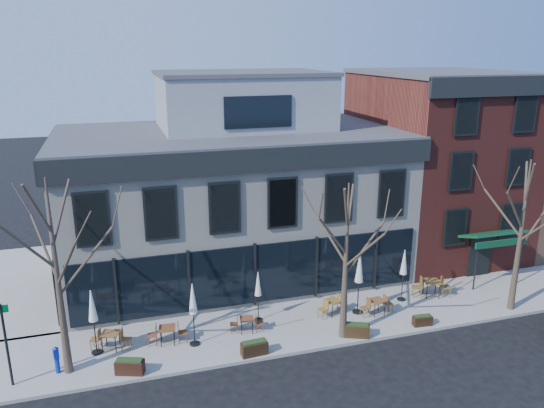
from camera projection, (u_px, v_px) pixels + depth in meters
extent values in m
plane|color=black|center=(255.00, 309.00, 26.37)|extent=(120.00, 120.00, 0.00)
cube|color=gray|center=(332.00, 318.00, 25.29)|extent=(33.50, 4.70, 0.15)
cube|color=gray|center=(26.00, 286.00, 28.72)|extent=(4.50, 12.00, 0.15)
cube|color=beige|center=(231.00, 205.00, 29.82)|extent=(18.00, 10.00, 8.00)
cube|color=#47474C|center=(229.00, 133.00, 28.67)|extent=(18.30, 10.30, 0.30)
cube|color=black|center=(254.00, 161.00, 24.12)|extent=(18.30, 0.25, 1.10)
cube|color=black|center=(50.00, 151.00, 26.27)|extent=(0.25, 10.30, 1.10)
cube|color=black|center=(255.00, 274.00, 25.78)|extent=(17.20, 0.12, 3.00)
cube|color=black|center=(62.00, 264.00, 26.98)|extent=(0.12, 7.50, 3.00)
cube|color=gray|center=(242.00, 102.00, 29.43)|extent=(9.00, 6.50, 3.00)
cube|color=maroon|center=(434.00, 164.00, 33.02)|extent=(8.00, 10.00, 11.00)
cube|color=#47474C|center=(442.00, 73.00, 31.44)|extent=(8.20, 10.20, 0.25)
cube|color=black|center=(501.00, 86.00, 26.87)|extent=(8.20, 0.25, 1.00)
cube|color=#0D3C21|center=(492.00, 234.00, 28.39)|extent=(3.20, 1.66, 0.67)
cube|color=black|center=(479.00, 257.00, 29.60)|extent=(1.40, 0.10, 2.50)
cone|color=#382B21|center=(58.00, 280.00, 19.90)|extent=(0.34, 0.34, 7.92)
cylinder|color=#382B21|center=(86.00, 261.00, 20.21)|extent=(2.23, 0.50, 2.48)
cylinder|color=#382B21|center=(44.00, 247.00, 20.37)|extent=(1.03, 2.05, 2.14)
cylinder|color=#382B21|center=(27.00, 247.00, 18.94)|extent=(1.80, 0.75, 2.21)
cylinder|color=#382B21|center=(66.00, 265.00, 18.87)|extent=(1.03, 2.04, 2.28)
cone|color=#382B21|center=(346.00, 263.00, 22.59)|extent=(0.34, 0.34, 7.04)
cylinder|color=#382B21|center=(365.00, 248.00, 22.86)|extent=(2.00, 0.46, 2.21)
cylinder|color=#382B21|center=(330.00, 237.00, 23.01)|extent=(0.93, 1.84, 1.91)
cylinder|color=#382B21|center=(333.00, 237.00, 21.74)|extent=(1.61, 0.68, 1.97)
cylinder|color=#382B21|center=(364.00, 251.00, 21.68)|extent=(0.93, 1.83, 2.03)
cone|color=#382B21|center=(520.00, 237.00, 25.03)|extent=(0.34, 0.34, 7.48)
cylinder|color=#382B21|center=(537.00, 223.00, 25.33)|extent=(2.12, 0.48, 2.35)
cylinder|color=#382B21|center=(502.00, 213.00, 25.48)|extent=(0.98, 1.94, 2.03)
cylinder|color=#382B21|center=(515.00, 211.00, 24.13)|extent=(1.71, 0.71, 2.09)
cylinder|color=black|center=(7.00, 345.00, 19.71)|extent=(0.10, 0.10, 3.40)
cube|color=#005926|center=(1.00, 309.00, 19.28)|extent=(0.50, 0.04, 0.30)
cylinder|color=#0D25AF|center=(57.00, 366.00, 20.86)|extent=(0.18, 0.18, 0.63)
cube|color=#0D25AF|center=(56.00, 354.00, 20.71)|extent=(0.24, 0.21, 0.45)
cone|color=#0D25AF|center=(55.00, 348.00, 20.63)|extent=(0.23, 0.23, 0.11)
cube|color=brown|center=(110.00, 333.00, 22.40)|extent=(0.88, 0.88, 0.04)
cylinder|color=black|center=(102.00, 345.00, 22.23)|extent=(0.04, 0.04, 0.72)
cylinder|color=black|center=(116.00, 345.00, 22.23)|extent=(0.04, 0.04, 0.72)
cylinder|color=black|center=(106.00, 338.00, 22.77)|extent=(0.04, 0.04, 0.72)
cylinder|color=black|center=(119.00, 338.00, 22.77)|extent=(0.04, 0.04, 0.72)
cube|color=brown|center=(167.00, 328.00, 22.84)|extent=(0.77, 0.77, 0.04)
cylinder|color=black|center=(161.00, 340.00, 22.63)|extent=(0.04, 0.04, 0.72)
cylinder|color=black|center=(174.00, 338.00, 22.73)|extent=(0.04, 0.04, 0.72)
cylinder|color=black|center=(161.00, 333.00, 23.16)|extent=(0.04, 0.04, 0.72)
cylinder|color=black|center=(174.00, 332.00, 23.26)|extent=(0.04, 0.04, 0.72)
cube|color=brown|center=(247.00, 319.00, 23.79)|extent=(0.73, 0.73, 0.04)
cylinder|color=black|center=(242.00, 328.00, 23.62)|extent=(0.04, 0.04, 0.64)
cylinder|color=black|center=(253.00, 328.00, 23.67)|extent=(0.04, 0.04, 0.64)
cylinder|color=black|center=(241.00, 323.00, 24.10)|extent=(0.04, 0.04, 0.64)
cylinder|color=black|center=(252.00, 322.00, 24.14)|extent=(0.04, 0.04, 0.64)
cube|color=brown|center=(333.00, 301.00, 25.35)|extent=(0.88, 0.88, 0.04)
cylinder|color=black|center=(332.00, 311.00, 25.09)|extent=(0.04, 0.04, 0.70)
cylinder|color=black|center=(341.00, 308.00, 25.40)|extent=(0.04, 0.04, 0.70)
cylinder|color=black|center=(324.00, 307.00, 25.50)|extent=(0.04, 0.04, 0.70)
cylinder|color=black|center=(333.00, 304.00, 25.82)|extent=(0.04, 0.04, 0.70)
cube|color=brown|center=(377.00, 301.00, 25.35)|extent=(0.73, 0.73, 0.04)
cylinder|color=black|center=(375.00, 311.00, 25.11)|extent=(0.04, 0.04, 0.71)
cylinder|color=black|center=(385.00, 309.00, 25.30)|extent=(0.04, 0.04, 0.71)
cylinder|color=black|center=(369.00, 306.00, 25.61)|extent=(0.04, 0.04, 0.71)
cylinder|color=black|center=(378.00, 304.00, 25.79)|extent=(0.04, 0.04, 0.71)
cube|color=brown|center=(432.00, 281.00, 27.15)|extent=(0.99, 0.99, 0.05)
cylinder|color=black|center=(427.00, 292.00, 26.96)|extent=(0.05, 0.05, 0.82)
cylinder|color=black|center=(439.00, 292.00, 26.97)|extent=(0.05, 0.05, 0.82)
cylinder|color=black|center=(423.00, 286.00, 27.58)|extent=(0.05, 0.05, 0.82)
cylinder|color=black|center=(435.00, 286.00, 27.58)|extent=(0.05, 0.05, 0.82)
cylinder|color=black|center=(97.00, 352.00, 22.29)|extent=(0.46, 0.46, 0.06)
cylinder|color=black|center=(94.00, 328.00, 21.97)|extent=(0.05, 0.05, 2.31)
cone|color=silver|center=(92.00, 306.00, 21.67)|extent=(0.38, 0.38, 1.37)
cylinder|color=black|center=(195.00, 344.00, 22.94)|extent=(0.46, 0.46, 0.06)
cylinder|color=black|center=(194.00, 321.00, 22.62)|extent=(0.05, 0.05, 2.29)
cone|color=silver|center=(193.00, 298.00, 22.33)|extent=(0.37, 0.37, 1.35)
cylinder|color=black|center=(258.00, 319.00, 24.99)|extent=(0.39, 0.39, 0.05)
cylinder|color=black|center=(258.00, 301.00, 24.71)|extent=(0.04, 0.04, 1.96)
cone|color=silver|center=(258.00, 284.00, 24.46)|extent=(0.32, 0.32, 1.16)
cylinder|color=black|center=(357.00, 312.00, 25.70)|extent=(0.49, 0.49, 0.07)
cylinder|color=black|center=(358.00, 289.00, 25.35)|extent=(0.06, 0.06, 2.47)
cone|color=beige|center=(359.00, 267.00, 25.04)|extent=(0.40, 0.40, 1.46)
cylinder|color=black|center=(401.00, 299.00, 26.98)|extent=(0.44, 0.44, 0.06)
cylinder|color=black|center=(403.00, 280.00, 26.68)|extent=(0.05, 0.05, 2.18)
cone|color=silver|center=(404.00, 262.00, 26.40)|extent=(0.36, 0.36, 1.29)
cube|color=black|center=(130.00, 367.00, 20.83)|extent=(1.20, 0.79, 0.56)
cube|color=#1E3314|center=(129.00, 360.00, 20.75)|extent=(1.06, 0.67, 0.09)
cube|color=black|center=(254.00, 349.00, 22.11)|extent=(1.14, 0.52, 0.56)
cube|color=#1E3314|center=(254.00, 342.00, 22.03)|extent=(1.02, 0.42, 0.09)
cube|color=#312110|center=(357.00, 331.00, 23.50)|extent=(1.20, 0.84, 0.56)
cube|color=#1E3314|center=(357.00, 325.00, 23.42)|extent=(1.06, 0.72, 0.09)
cube|color=black|center=(422.00, 321.00, 24.47)|extent=(0.92, 0.44, 0.45)
cube|color=#1E3314|center=(423.00, 316.00, 24.40)|extent=(0.83, 0.36, 0.07)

